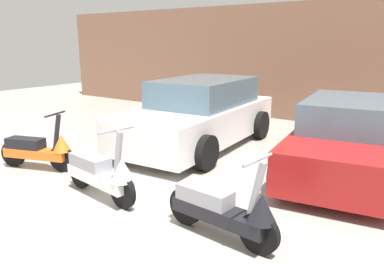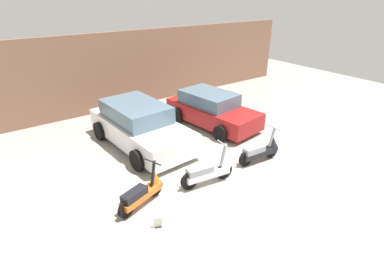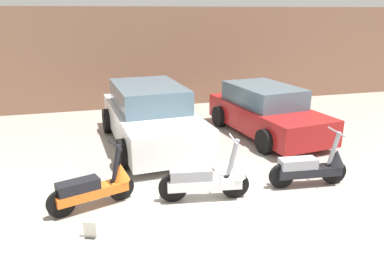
% 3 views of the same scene
% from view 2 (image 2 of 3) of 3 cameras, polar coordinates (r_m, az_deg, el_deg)
% --- Properties ---
extents(ground_plane, '(28.00, 28.00, 0.00)m').
position_cam_2_polar(ground_plane, '(8.49, 8.77, -9.55)').
color(ground_plane, '#9E998E').
extents(wall_back, '(19.60, 0.12, 3.35)m').
position_cam_2_polar(wall_back, '(13.93, -13.86, 12.04)').
color(wall_back, '#845B47').
rests_on(wall_back, ground_plane).
extents(scooter_front_left, '(1.47, 0.75, 1.06)m').
position_cam_2_polar(scooter_front_left, '(7.72, -9.30, -10.21)').
color(scooter_front_left, black).
rests_on(scooter_front_left, ground_plane).
extents(scooter_front_right, '(1.62, 0.60, 1.13)m').
position_cam_2_polar(scooter_front_right, '(8.39, 3.35, -6.39)').
color(scooter_front_right, black).
rests_on(scooter_front_right, ground_plane).
extents(scooter_front_center, '(1.56, 0.56, 1.09)m').
position_cam_2_polar(scooter_front_center, '(9.68, 13.02, -2.43)').
color(scooter_front_center, black).
rests_on(scooter_front_center, ground_plane).
extents(car_rear_left, '(2.34, 4.45, 1.47)m').
position_cam_2_polar(car_rear_left, '(10.49, -9.94, 2.14)').
color(car_rear_left, white).
rests_on(car_rear_left, ground_plane).
extents(car_rear_center, '(2.26, 4.05, 1.31)m').
position_cam_2_polar(car_rear_center, '(12.01, 3.77, 5.25)').
color(car_rear_center, maroon).
rests_on(car_rear_center, ground_plane).
extents(placard_near_left_scooter, '(0.20, 0.17, 0.26)m').
position_cam_2_polar(placard_near_left_scooter, '(7.19, -6.51, -15.90)').
color(placard_near_left_scooter, black).
rests_on(placard_near_left_scooter, ground_plane).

